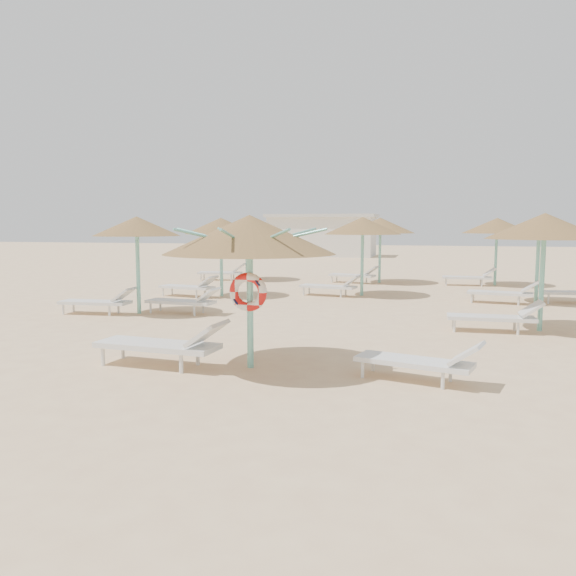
# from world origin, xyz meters

# --- Properties ---
(ground) EXTENTS (120.00, 120.00, 0.00)m
(ground) POSITION_xyz_m (0.00, 0.00, 0.00)
(ground) COLOR #E0BD89
(ground) RESTS_ON ground
(main_palapa) EXTENTS (2.87, 2.87, 2.57)m
(main_palapa) POSITION_xyz_m (-0.36, 0.39, 2.23)
(main_palapa) COLOR #70C3B2
(main_palapa) RESTS_ON ground
(lounger_main_a) EXTENTS (2.35, 0.86, 0.84)m
(lounger_main_a) POSITION_xyz_m (-1.77, 0.07, 0.40)
(lounger_main_a) COLOR silver
(lounger_main_a) RESTS_ON ground
(lounger_main_b) EXTENTS (1.99, 1.04, 0.69)m
(lounger_main_b) POSITION_xyz_m (2.47, 0.22, 0.33)
(lounger_main_b) COLOR silver
(lounger_main_b) RESTS_ON ground
(palapa_field) EXTENTS (15.41, 12.78, 2.72)m
(palapa_field) POSITION_xyz_m (0.46, 11.21, 2.31)
(palapa_field) COLOR #70C3B2
(palapa_field) RESTS_ON ground
(service_hut) EXTENTS (8.40, 4.40, 3.25)m
(service_hut) POSITION_xyz_m (-6.00, 35.00, 1.64)
(service_hut) COLOR silver
(service_hut) RESTS_ON ground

